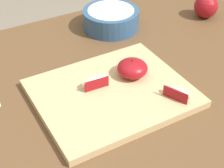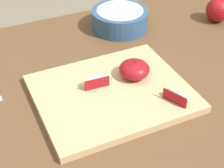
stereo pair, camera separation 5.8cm
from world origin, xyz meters
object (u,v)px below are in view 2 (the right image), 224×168
object	(u,v)px
apple_half_skin_up	(134,69)
cutting_board	(112,93)
ceramic_fruit_bowl	(120,19)
apple_wedge_right	(177,96)
apple_wedge_back	(95,81)
whole_apple_red_delicious	(218,10)

from	to	relation	value
apple_half_skin_up	cutting_board	bearing A→B (deg)	-159.34
cutting_board	ceramic_fruit_bowl	world-z (taller)	ceramic_fruit_bowl
cutting_board	ceramic_fruit_bowl	bearing A→B (deg)	60.86
cutting_board	ceramic_fruit_bowl	distance (m)	0.37
apple_wedge_right	apple_wedge_back	bearing A→B (deg)	138.20
whole_apple_red_delicious	ceramic_fruit_bowl	distance (m)	0.34
apple_half_skin_up	apple_wedge_right	distance (m)	0.14
apple_half_skin_up	whole_apple_red_delicious	distance (m)	0.47
apple_wedge_back	whole_apple_red_delicious	xyz separation A→B (m)	(0.54, 0.19, 0.01)
apple_wedge_back	ceramic_fruit_bowl	distance (m)	0.35
apple_wedge_right	apple_wedge_back	distance (m)	0.21
apple_wedge_right	whole_apple_red_delicious	world-z (taller)	whole_apple_red_delicious
cutting_board	apple_half_skin_up	size ratio (longest dim) A/B	4.65
cutting_board	apple_wedge_back	distance (m)	0.05
apple_half_skin_up	whole_apple_red_delicious	xyz separation A→B (m)	(0.43, 0.19, -0.00)
whole_apple_red_delicious	ceramic_fruit_bowl	bearing A→B (deg)	163.77
ceramic_fruit_bowl	cutting_board	bearing A→B (deg)	-119.14
whole_apple_red_delicious	apple_wedge_right	bearing A→B (deg)	-139.34
whole_apple_red_delicious	apple_wedge_back	bearing A→B (deg)	-160.84
apple_half_skin_up	whole_apple_red_delicious	size ratio (longest dim) A/B	0.90
ceramic_fruit_bowl	whole_apple_red_delicious	bearing A→B (deg)	-16.23
whole_apple_red_delicious	ceramic_fruit_bowl	xyz separation A→B (m)	(-0.33, 0.10, -0.01)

